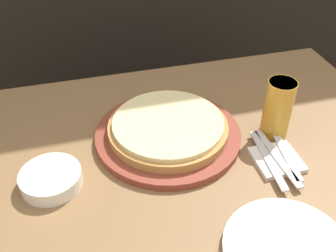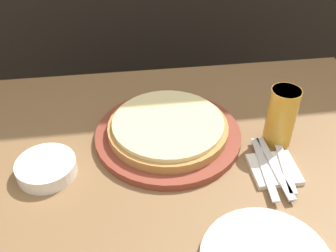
% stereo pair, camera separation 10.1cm
% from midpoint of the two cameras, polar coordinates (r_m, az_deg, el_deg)
% --- Properties ---
extents(dining_table, '(1.17, 0.92, 0.74)m').
position_cam_midpoint_polar(dining_table, '(1.25, 5.64, -17.79)').
color(dining_table, olive).
rests_on(dining_table, ground_plane).
extents(pizza_on_board, '(0.38, 0.38, 0.06)m').
position_cam_midpoint_polar(pizza_on_board, '(1.02, 2.83, -0.79)').
color(pizza_on_board, brown).
rests_on(pizza_on_board, dining_table).
extents(beer_glass, '(0.07, 0.07, 0.16)m').
position_cam_midpoint_polar(beer_glass, '(1.03, 18.91, 1.46)').
color(beer_glass, gold).
rests_on(beer_glass, dining_table).
extents(side_bowl, '(0.14, 0.14, 0.04)m').
position_cam_midpoint_polar(side_bowl, '(0.95, -14.37, -6.06)').
color(side_bowl, white).
rests_on(side_bowl, dining_table).
extents(napkin_stack, '(0.11, 0.11, 0.01)m').
position_cam_midpoint_polar(napkin_stack, '(0.99, 18.00, -6.12)').
color(napkin_stack, white).
rests_on(napkin_stack, dining_table).
extents(fork, '(0.04, 0.21, 0.00)m').
position_cam_midpoint_polar(fork, '(0.97, 16.75, -5.95)').
color(fork, silver).
rests_on(fork, napkin_stack).
extents(dinner_knife, '(0.02, 0.21, 0.00)m').
position_cam_midpoint_polar(dinner_knife, '(0.98, 18.10, -5.76)').
color(dinner_knife, silver).
rests_on(dinner_knife, napkin_stack).
extents(spoon, '(0.04, 0.18, 0.00)m').
position_cam_midpoint_polar(spoon, '(0.99, 19.42, -5.58)').
color(spoon, silver).
rests_on(spoon, napkin_stack).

